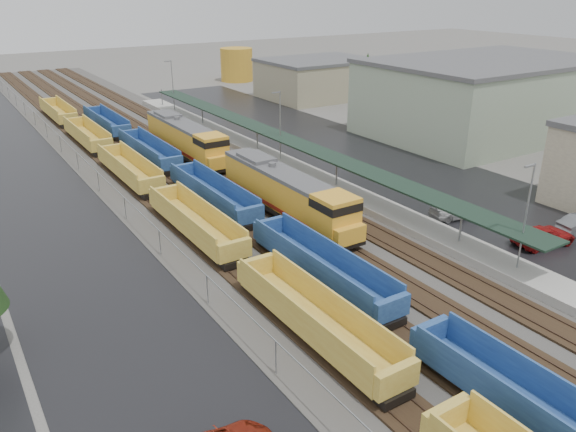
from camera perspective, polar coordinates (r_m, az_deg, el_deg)
name	(u,v)px	position (r m, az deg, el deg)	size (l,w,h in m)	color
ballast_strip	(164,156)	(66.15, -12.49, 5.97)	(20.00, 160.00, 0.08)	#302D2B
trackbed	(164,155)	(66.12, -12.50, 6.07)	(14.60, 160.00, 0.22)	black
west_parking_lot	(23,179)	(62.91, -25.31, 3.41)	(10.00, 160.00, 0.02)	black
east_commuter_lot	(349,152)	(66.78, 6.20, 6.50)	(16.00, 100.00, 0.02)	black
station_platform	(280,158)	(61.28, -0.78, 5.87)	(3.00, 80.00, 8.00)	#9E9B93
chainlink_fence	(80,159)	(61.80, -20.33, 5.44)	(0.08, 160.04, 2.02)	gray
industrial_buildings	(488,105)	(76.14, 19.67, 10.61)	(32.52, 75.30, 9.50)	tan
distant_hills	(129,38)	(221.47, -15.88, 16.99)	(301.00, 140.00, 25.20)	#51644E
tree_east	(367,80)	(77.05, 7.99, 13.49)	(4.40, 4.40, 10.00)	#332316
locomotive_lead	(288,194)	(46.40, 0.00, 2.26)	(2.77, 18.26, 4.13)	black
locomotive_trail	(187,139)	(64.28, -10.26, 7.69)	(2.77, 18.26, 4.13)	black
well_string_yellow	(195,223)	(44.02, -9.39, -0.74)	(2.55, 109.92, 2.26)	gold
well_string_blue	(259,225)	(43.21, -2.95, -0.94)	(2.47, 95.85, 2.19)	navy
storage_tank	(237,65)	(117.38, -5.24, 15.07)	(6.45, 6.45, 6.45)	gold
parked_car_east_b	(544,236)	(46.54, 24.53, -1.87)	(4.96, 2.29, 1.38)	maroon
parked_car_east_c	(456,210)	(49.29, 16.73, 0.60)	(4.78, 1.94, 1.39)	silver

